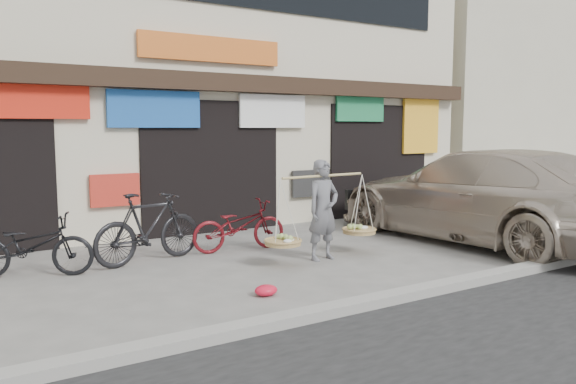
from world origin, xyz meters
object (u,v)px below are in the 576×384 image
street_vendor (323,214)px  suv (480,195)px  bike_2 (239,226)px  bike_1 (149,227)px  bike_0 (31,246)px

street_vendor → suv: suv is taller
bike_2 → suv: size_ratio=0.27×
street_vendor → bike_1: (-2.47, 1.31, -0.19)m
bike_2 → bike_1: bearing=96.3°
street_vendor → bike_2: 1.60m
suv → bike_0: bearing=-14.9°
street_vendor → suv: size_ratio=0.35×
bike_1 → bike_2: 1.62m
street_vendor → bike_2: size_ratio=1.29×
bike_1 → suv: size_ratio=0.31×
bike_1 → bike_2: bike_1 is taller
bike_0 → bike_1: bearing=-68.5°
bike_1 → bike_2: bearing=-101.9°
street_vendor → bike_2: street_vendor is taller
street_vendor → bike_1: size_ratio=1.16×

